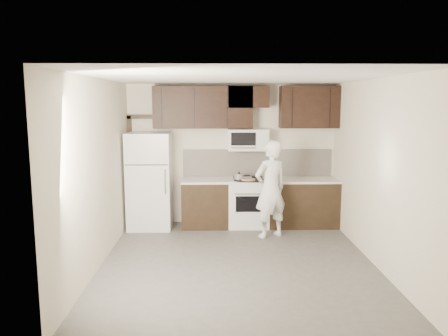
{
  "coord_description": "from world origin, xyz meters",
  "views": [
    {
      "loc": [
        -0.34,
        -6.18,
        2.38
      ],
      "look_at": [
        -0.18,
        0.9,
        1.29
      ],
      "focal_mm": 35.0,
      "sensor_mm": 36.0,
      "label": 1
    }
  ],
  "objects_px": {
    "stove": "(248,202)",
    "microwave": "(248,140)",
    "refrigerator": "(150,181)",
    "person": "(270,189)"
  },
  "relations": [
    {
      "from": "microwave",
      "to": "stove",
      "type": "bearing_deg",
      "value": -89.9
    },
    {
      "from": "stove",
      "to": "microwave",
      "type": "relative_size",
      "value": 1.24
    },
    {
      "from": "stove",
      "to": "refrigerator",
      "type": "height_order",
      "value": "refrigerator"
    },
    {
      "from": "stove",
      "to": "microwave",
      "type": "xyz_separation_m",
      "value": [
        -0.0,
        0.12,
        1.19
      ]
    },
    {
      "from": "person",
      "to": "microwave",
      "type": "bearing_deg",
      "value": -94.49
    },
    {
      "from": "microwave",
      "to": "person",
      "type": "height_order",
      "value": "microwave"
    },
    {
      "from": "stove",
      "to": "microwave",
      "type": "distance_m",
      "value": 1.2
    },
    {
      "from": "microwave",
      "to": "person",
      "type": "bearing_deg",
      "value": -67.22
    },
    {
      "from": "stove",
      "to": "person",
      "type": "xyz_separation_m",
      "value": [
        0.34,
        -0.68,
        0.39
      ]
    },
    {
      "from": "microwave",
      "to": "person",
      "type": "xyz_separation_m",
      "value": [
        0.34,
        -0.8,
        -0.8
      ]
    }
  ]
}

